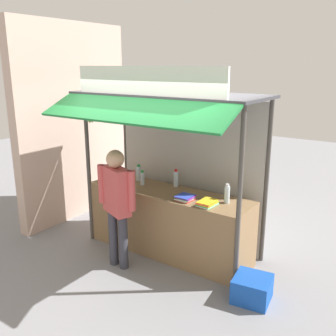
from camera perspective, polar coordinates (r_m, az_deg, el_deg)
The scene contains 17 objects.
ground_plane at distance 5.77m, azimuth -0.00°, elevation -12.44°, with size 20.00×20.00×0.00m, color gray.
stall_counter at distance 5.56m, azimuth -0.00°, elevation -8.16°, with size 2.48×0.67×0.94m, color olive.
stall_structure at distance 5.33m, azimuth 0.96°, elevation 3.95°, with size 2.68×1.61×2.68m.
water_bottle_left at distance 5.58m, azimuth 1.20°, elevation -1.59°, with size 0.07×0.07×0.26m.
water_bottle_front_left at distance 4.98m, azimuth 8.92°, elevation -3.93°, with size 0.07×0.07×0.26m.
water_bottle_mid_right at distance 5.86m, azimuth -4.45°, elevation -0.79°, with size 0.07×0.07×0.26m.
water_bottle_far_right at distance 5.67m, azimuth -3.89°, elevation -1.54°, with size 0.06×0.06×0.22m.
magazine_stack_rear_center at distance 5.06m, azimuth 2.63°, elevation -4.50°, with size 0.24×0.26×0.07m.
magazine_stack_right at distance 4.89m, azimuth 5.95°, elevation -5.33°, with size 0.22×0.30×0.06m.
magazine_stack_back_left at distance 5.81m, azimuth -7.51°, elevation -1.97°, with size 0.25×0.26×0.07m.
banana_bunch_inner_right at distance 5.49m, azimuth -11.62°, elevation 7.51°, with size 0.11×0.11×0.30m.
banana_bunch_leftmost at distance 4.46m, azimuth 3.10°, elevation 6.52°, with size 0.09×0.08×0.25m.
banana_bunch_inner_left at distance 4.24m, azimuth 8.20°, elevation 6.35°, with size 0.09×0.09×0.22m.
banana_bunch_rightmost at distance 5.09m, azimuth -7.25°, elevation 7.79°, with size 0.10×0.10×0.25m.
vendor_person at distance 5.03m, azimuth -7.78°, elevation -4.57°, with size 0.62×0.35×1.64m.
plastic_crate at distance 4.76m, azimuth 12.61°, elevation -17.41°, with size 0.42×0.42×0.29m, color #194CB2.
neighbour_wall at distance 6.89m, azimuth -14.03°, elevation 6.64°, with size 0.20×2.40×3.39m, color #C7AA98.
Camera 1 is at (2.91, -4.19, 2.70)m, focal length 40.27 mm.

